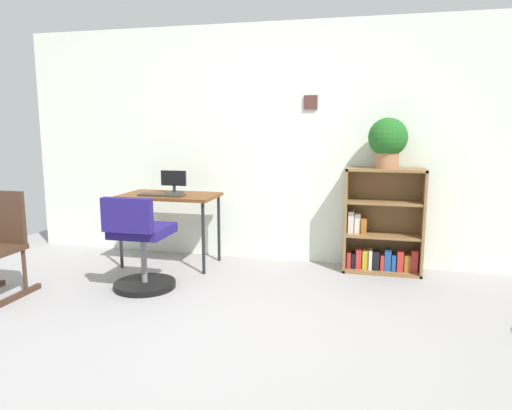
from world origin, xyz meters
name	(u,v)px	position (x,y,z in m)	size (l,w,h in m)	color
ground_plane	(191,349)	(0.00, 0.00, 0.00)	(6.24, 6.24, 0.00)	gray
wall_back	(267,144)	(0.00, 2.15, 1.18)	(5.20, 0.12, 2.35)	silver
desk	(170,201)	(-0.86, 1.68, 0.64)	(0.92, 0.54, 0.70)	brown
monitor	(174,183)	(-0.85, 1.76, 0.81)	(0.26, 0.19, 0.22)	#262628
keyboard	(162,195)	(-0.89, 1.55, 0.71)	(0.44, 0.14, 0.02)	#332B21
office_chair	(140,248)	(-0.80, 0.92, 0.36)	(0.52, 0.55, 0.81)	black
bookshelf_low	(382,227)	(1.16, 1.95, 0.43)	(0.71, 0.30, 0.98)	brown
potted_plant_on_shelf	(388,140)	(1.17, 1.90, 1.23)	(0.35, 0.35, 0.46)	#9E6642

